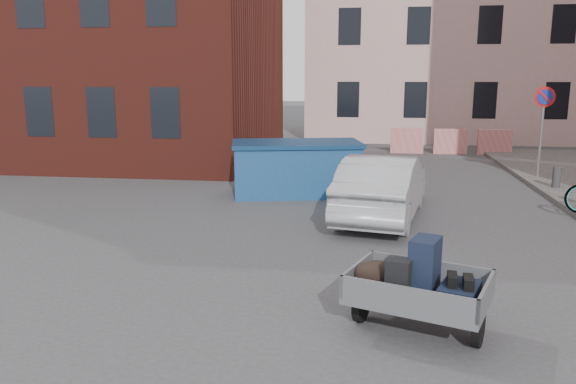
# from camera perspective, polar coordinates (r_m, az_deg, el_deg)

# --- Properties ---
(ground) EXTENTS (120.00, 120.00, 0.00)m
(ground) POSITION_cam_1_polar(r_m,az_deg,el_deg) (8.58, 1.49, -9.37)
(ground) COLOR #38383A
(ground) RESTS_ON ground
(no_parking_sign) EXTENTS (0.60, 0.09, 2.65)m
(no_parking_sign) POSITION_cam_1_polar(r_m,az_deg,el_deg) (18.20, 24.50, 7.34)
(no_parking_sign) COLOR gray
(no_parking_sign) RESTS_ON sidewalk
(barriers) EXTENTS (4.70, 0.18, 1.00)m
(barriers) POSITION_cam_1_polar(r_m,az_deg,el_deg) (23.34, 16.17, 4.95)
(barriers) COLOR red
(barriers) RESTS_ON ground
(trailer) EXTENTS (1.88, 1.98, 1.20)m
(trailer) POSITION_cam_1_polar(r_m,az_deg,el_deg) (7.03, 13.02, -9.28)
(trailer) COLOR black
(trailer) RESTS_ON ground
(dumpster) EXTENTS (3.62, 2.40, 1.40)m
(dumpster) POSITION_cam_1_polar(r_m,az_deg,el_deg) (14.76, 0.86, 2.47)
(dumpster) COLOR navy
(dumpster) RESTS_ON ground
(silver_car) EXTENTS (2.22, 4.47, 1.41)m
(silver_car) POSITION_cam_1_polar(r_m,az_deg,el_deg) (12.46, 9.61, 0.55)
(silver_car) COLOR #9E9FA5
(silver_car) RESTS_ON ground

